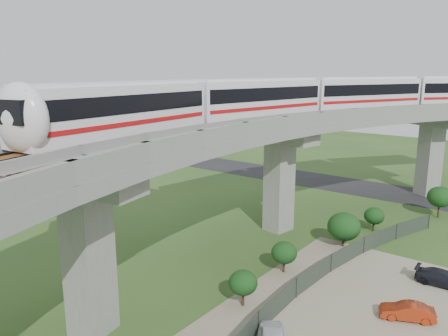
{
  "coord_description": "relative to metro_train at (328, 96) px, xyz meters",
  "views": [
    {
      "loc": [
        20.69,
        -23.81,
        14.75
      ],
      "look_at": [
        1.01,
        1.87,
        7.5
      ],
      "focal_mm": 35.0,
      "sensor_mm": 36.0,
      "label": 1
    }
  ],
  "objects": [
    {
      "name": "tree_4",
      "position": [
        3.6,
        -19.32,
        -10.69
      ],
      "size": [
        1.86,
        1.86,
        2.41
      ],
      "color": "#382314",
      "rests_on": "ground"
    },
    {
      "name": "tree_0",
      "position": [
        9.58,
        7.01,
        -10.12
      ],
      "size": [
        2.49,
        2.49,
        3.26
      ],
      "color": "#382314",
      "rests_on": "ground"
    },
    {
      "name": "fence",
      "position": [
        7.12,
        -16.36,
        -11.56
      ],
      "size": [
        3.87,
        38.73,
        1.5
      ],
      "color": "#2D382D",
      "rests_on": "ground"
    },
    {
      "name": "asphalt_road",
      "position": [
        -2.64,
        13.64,
        -12.29
      ],
      "size": [
        60.0,
        8.0,
        0.03
      ],
      "primitive_type": "cube",
      "color": "#232326",
      "rests_on": "ground"
    },
    {
      "name": "tree_3",
      "position": [
        3.28,
        -13.58,
        -10.73
      ],
      "size": [
        1.92,
        1.92,
        2.41
      ],
      "color": "#382314",
      "rests_on": "ground"
    },
    {
      "name": "car_red",
      "position": [
        12.37,
        -14.59,
        -11.75
      ],
      "size": [
        3.35,
        2.28,
        1.05
      ],
      "primitive_type": "imported",
      "rotation": [
        0.0,
        0.0,
        -1.16
      ],
      "color": "maroon",
      "rests_on": "dirt_lot"
    },
    {
      "name": "ground",
      "position": [
        -2.64,
        -16.36,
        -12.31
      ],
      "size": [
        160.0,
        160.0,
        0.0
      ],
      "primitive_type": "plane",
      "color": "#304F1F",
      "rests_on": "ground"
    },
    {
      "name": "metro_train",
      "position": [
        0.0,
        0.0,
        0.0
      ],
      "size": [
        20.8,
        58.91,
        3.64
      ],
      "color": "white",
      "rests_on": "ground"
    },
    {
      "name": "viaduct",
      "position": [
        1.21,
        -16.36,
        -3.26
      ],
      "size": [
        19.58,
        73.98,
        11.4
      ],
      "color": "#99968E",
      "rests_on": "ground"
    },
    {
      "name": "tree_2",
      "position": [
        4.86,
        -6.23,
        -10.48
      ],
      "size": [
        2.79,
        2.79,
        3.01
      ],
      "color": "#382314",
      "rests_on": "ground"
    },
    {
      "name": "car_dark",
      "position": [
        13.2,
        -8.61,
        -11.73
      ],
      "size": [
        3.77,
        1.65,
        1.08
      ],
      "primitive_type": "imported",
      "rotation": [
        0.0,
        0.0,
        1.61
      ],
      "color": "black",
      "rests_on": "dirt_lot"
    },
    {
      "name": "tree_1",
      "position": [
        5.63,
        -0.91,
        -10.82
      ],
      "size": [
        1.86,
        1.86,
        2.29
      ],
      "color": "#382314",
      "rests_on": "ground"
    }
  ]
}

